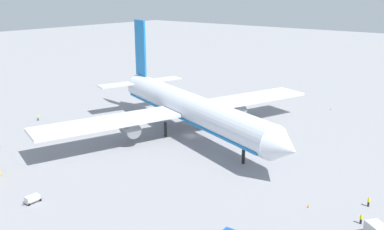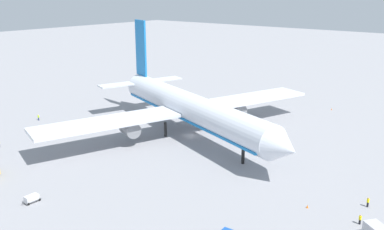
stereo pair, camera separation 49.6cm
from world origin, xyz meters
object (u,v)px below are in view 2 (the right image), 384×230
(airliner, at_px, (188,107))
(baggage_cart_1, at_px, (32,198))
(ground_worker_4, at_px, (368,202))
(traffic_cone_3, at_px, (331,109))
(traffic_cone_1, at_px, (307,206))
(ground_worker_2, at_px, (360,219))
(ground_worker_3, at_px, (38,117))

(airliner, height_order, baggage_cart_1, airliner)
(ground_worker_4, height_order, traffic_cone_3, ground_worker_4)
(airliner, distance_m, traffic_cone_1, 42.60)
(airliner, bearing_deg, traffic_cone_1, -22.46)
(ground_worker_4, xyz_separation_m, traffic_cone_3, (-27.63, 53.77, -0.60))
(ground_worker_2, height_order, ground_worker_3, ground_worker_3)
(baggage_cart_1, xyz_separation_m, ground_worker_2, (45.35, 27.92, 0.15))
(baggage_cart_1, height_order, ground_worker_2, ground_worker_2)
(traffic_cone_1, bearing_deg, baggage_cart_1, -143.28)
(airliner, height_order, traffic_cone_3, airliner)
(ground_worker_3, bearing_deg, ground_worker_2, 0.85)
(traffic_cone_3, bearing_deg, ground_worker_3, -133.50)
(baggage_cart_1, distance_m, ground_worker_3, 49.16)
(ground_worker_4, height_order, traffic_cone_1, ground_worker_4)
(ground_worker_3, bearing_deg, airliner, 23.36)
(traffic_cone_3, bearing_deg, traffic_cone_1, -71.61)
(airliner, distance_m, ground_worker_2, 50.19)
(traffic_cone_1, distance_m, traffic_cone_3, 63.65)
(baggage_cart_1, bearing_deg, ground_worker_3, 147.20)
(baggage_cart_1, distance_m, ground_worker_4, 56.15)
(ground_worker_3, relative_size, traffic_cone_1, 3.05)
(baggage_cart_1, xyz_separation_m, ground_worker_4, (44.52, 34.21, 0.22))
(airliner, bearing_deg, traffic_cone_3, 67.02)
(ground_worker_4, bearing_deg, traffic_cone_3, 117.20)
(ground_worker_2, relative_size, traffic_cone_3, 2.92)
(airliner, bearing_deg, baggage_cart_1, -87.50)
(ground_worker_2, bearing_deg, airliner, 161.59)
(traffic_cone_1, bearing_deg, ground_worker_4, 41.30)
(airliner, relative_size, traffic_cone_3, 132.64)
(baggage_cart_1, relative_size, ground_worker_2, 2.06)
(ground_worker_3, distance_m, traffic_cone_1, 78.30)
(baggage_cart_1, xyz_separation_m, traffic_cone_1, (36.97, 27.58, -0.39))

